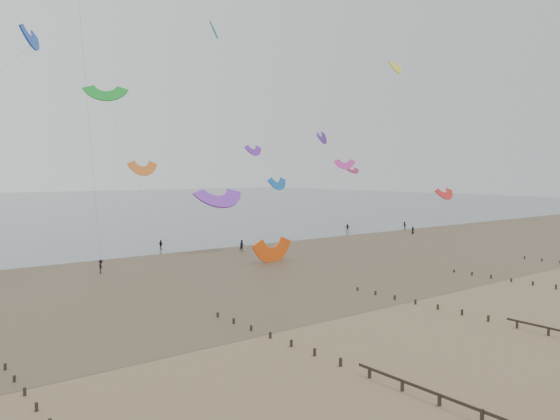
% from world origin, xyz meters
% --- Properties ---
extents(ground, '(500.00, 500.00, 0.00)m').
position_xyz_m(ground, '(0.00, 0.00, 0.00)').
color(ground, brown).
rests_on(ground, ground).
extents(sea_and_shore, '(500.00, 665.00, 0.03)m').
position_xyz_m(sea_and_shore, '(-4.08, 34.40, 0.01)').
color(sea_and_shore, '#475654').
rests_on(sea_and_shore, ground).
extents(kitesurfers, '(131.18, 18.11, 1.88)m').
position_xyz_m(kitesurfers, '(14.51, 48.32, 0.87)').
color(kitesurfers, black).
rests_on(kitesurfers, ground).
extents(grounded_kite, '(7.76, 6.59, 3.76)m').
position_xyz_m(grounded_kite, '(8.57, 33.44, 0.00)').
color(grounded_kite, '#F6520F').
rests_on(grounded_kite, ground).
extents(kites_airborne, '(257.84, 127.51, 43.92)m').
position_xyz_m(kites_airborne, '(-6.11, 90.45, 22.48)').
color(kites_airborne, '#FFFA27').
rests_on(kites_airborne, ground).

